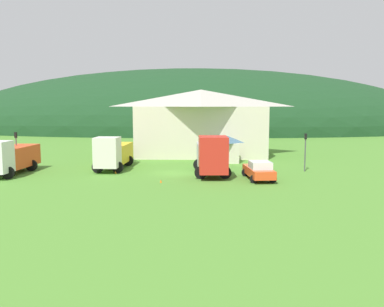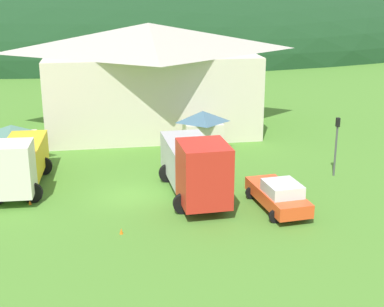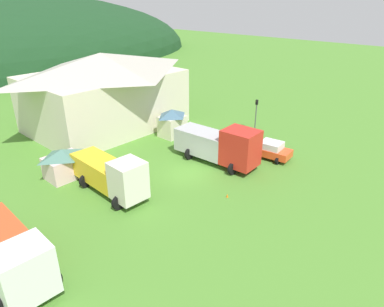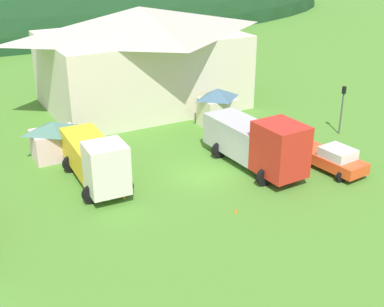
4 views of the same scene
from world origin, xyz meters
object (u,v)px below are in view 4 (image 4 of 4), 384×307
(depot_building, at_px, (141,56))
(heavy_rig_striped, at_px, (95,159))
(crane_truck_red, at_px, (258,142))
(play_shed_pink, at_px, (55,139))
(traffic_light_east, at_px, (342,105))
(traffic_cone_near_pickup, at_px, (124,198))
(play_shed_cream, at_px, (217,107))
(service_pickup_orange, at_px, (331,158))
(traffic_cone_mid_row, at_px, (236,213))

(depot_building, bearing_deg, heavy_rig_striped, -123.72)
(heavy_rig_striped, bearing_deg, crane_truck_red, 75.42)
(depot_building, distance_m, crane_truck_red, 16.23)
(play_shed_pink, bearing_deg, crane_truck_red, -36.50)
(traffic_light_east, bearing_deg, traffic_cone_near_pickup, -174.47)
(play_shed_cream, relative_size, traffic_light_east, 0.82)
(heavy_rig_striped, xyz_separation_m, traffic_light_east, (18.94, -0.77, 0.63))
(traffic_light_east, height_order, traffic_cone_near_pickup, traffic_light_east)
(crane_truck_red, bearing_deg, traffic_cone_near_pickup, -95.18)
(crane_truck_red, bearing_deg, service_pickup_orange, 56.49)
(play_shed_cream, distance_m, crane_truck_red, 8.33)
(service_pickup_orange, xyz_separation_m, traffic_cone_near_pickup, (-13.11, 2.81, -0.83))
(traffic_cone_mid_row, bearing_deg, traffic_cone_near_pickup, 136.87)
(service_pickup_orange, distance_m, traffic_cone_mid_row, 8.55)
(heavy_rig_striped, bearing_deg, depot_building, 148.32)
(depot_building, bearing_deg, traffic_cone_mid_row, -99.13)
(heavy_rig_striped, distance_m, traffic_light_east, 18.96)
(heavy_rig_striped, distance_m, traffic_cone_mid_row, 9.06)
(service_pickup_orange, bearing_deg, traffic_cone_near_pickup, -108.18)
(play_shed_cream, relative_size, traffic_cone_near_pickup, 5.89)
(traffic_light_east, height_order, traffic_cone_mid_row, traffic_light_east)
(heavy_rig_striped, height_order, traffic_cone_near_pickup, heavy_rig_striped)
(heavy_rig_striped, bearing_deg, play_shed_cream, 115.96)
(service_pickup_orange, xyz_separation_m, traffic_light_east, (5.08, 4.57, 1.48))
(play_shed_cream, height_order, crane_truck_red, crane_truck_red)
(heavy_rig_striped, distance_m, crane_truck_red, 10.22)
(depot_building, distance_m, service_pickup_orange, 19.45)
(crane_truck_red, bearing_deg, heavy_rig_striped, -109.35)
(heavy_rig_striped, bearing_deg, traffic_cone_mid_row, 40.23)
(service_pickup_orange, relative_size, traffic_cone_mid_row, 8.65)
(crane_truck_red, height_order, traffic_cone_near_pickup, crane_truck_red)
(depot_building, relative_size, traffic_cone_mid_row, 29.67)
(crane_truck_red, relative_size, traffic_cone_near_pickup, 15.96)
(crane_truck_red, bearing_deg, play_shed_cream, 164.03)
(traffic_cone_mid_row, bearing_deg, crane_truck_red, 43.59)
(play_shed_cream, height_order, service_pickup_orange, play_shed_cream)
(play_shed_cream, bearing_deg, traffic_cone_near_pickup, -144.82)
(heavy_rig_striped, relative_size, traffic_cone_near_pickup, 14.74)
(crane_truck_red, relative_size, traffic_cone_mid_row, 14.16)
(heavy_rig_striped, xyz_separation_m, traffic_cone_mid_row, (5.51, -7.00, -1.67))
(traffic_light_east, distance_m, traffic_cone_mid_row, 14.98)
(traffic_cone_mid_row, bearing_deg, service_pickup_orange, 11.22)
(depot_building, height_order, traffic_cone_near_pickup, depot_building)
(traffic_cone_mid_row, bearing_deg, depot_building, 80.87)
(play_shed_cream, height_order, heavy_rig_striped, heavy_rig_striped)
(traffic_cone_near_pickup, bearing_deg, traffic_light_east, 5.53)
(play_shed_pink, bearing_deg, traffic_cone_near_pickup, -76.35)
(service_pickup_orange, bearing_deg, play_shed_pink, -131.12)
(depot_building, relative_size, crane_truck_red, 2.09)
(traffic_cone_mid_row, bearing_deg, traffic_light_east, 24.87)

